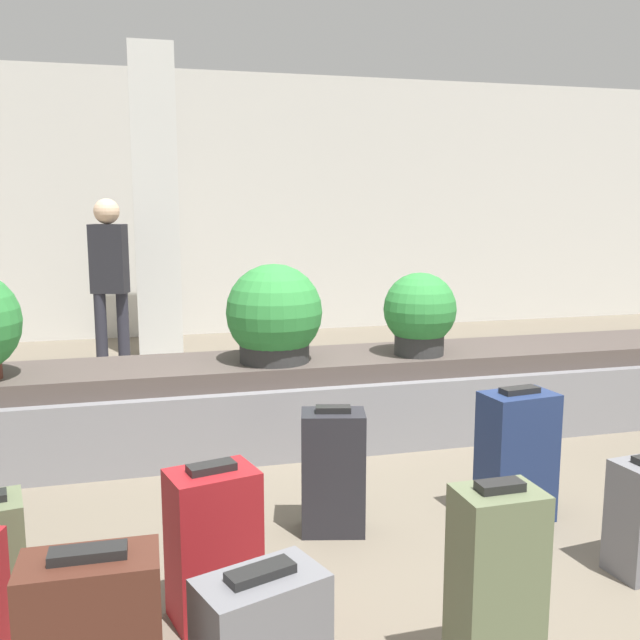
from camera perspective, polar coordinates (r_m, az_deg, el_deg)
ground_plane at (r=3.79m, az=5.71°, el=-16.16°), size 18.00×18.00×0.00m
back_wall at (r=9.02m, az=-7.02°, el=9.09°), size 18.00×0.06×3.20m
carousel at (r=4.97m, az=0.00°, el=-6.34°), size 7.05×0.86×0.59m
pillar at (r=7.66m, az=-13.02°, el=8.89°), size 0.45×0.45×3.20m
suitcase_2 at (r=3.61m, az=1.05°, el=-12.03°), size 0.35×0.28×0.65m
suitcase_3 at (r=2.96m, az=-8.52°, el=-17.30°), size 0.38×0.31×0.64m
suitcase_4 at (r=2.58m, az=13.85°, el=-20.35°), size 0.28×0.21×0.74m
suitcase_8 at (r=3.87m, az=15.45°, el=-10.46°), size 0.39×0.28×0.71m
potted_plant_1 at (r=4.69m, az=-3.69°, el=0.29°), size 0.63×0.63×0.65m
potted_plant_2 at (r=4.95m, az=7.98°, el=0.51°), size 0.50×0.50×0.57m
traveler_0 at (r=6.90m, az=-16.49°, el=3.71°), size 0.36×0.27×1.67m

